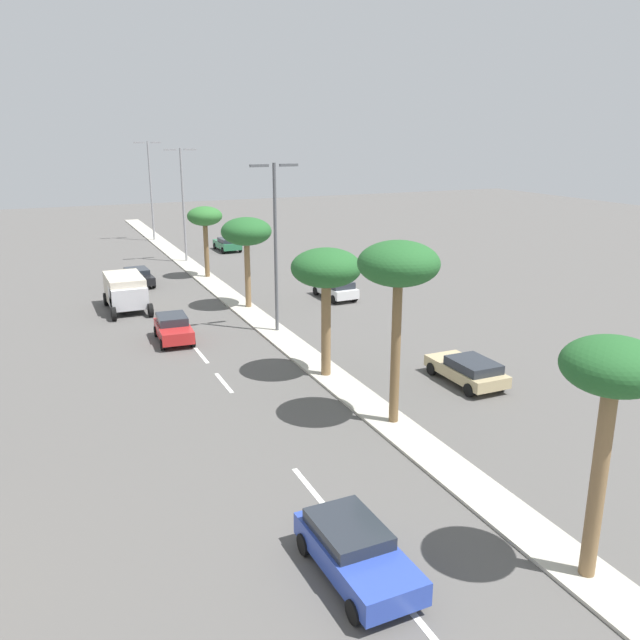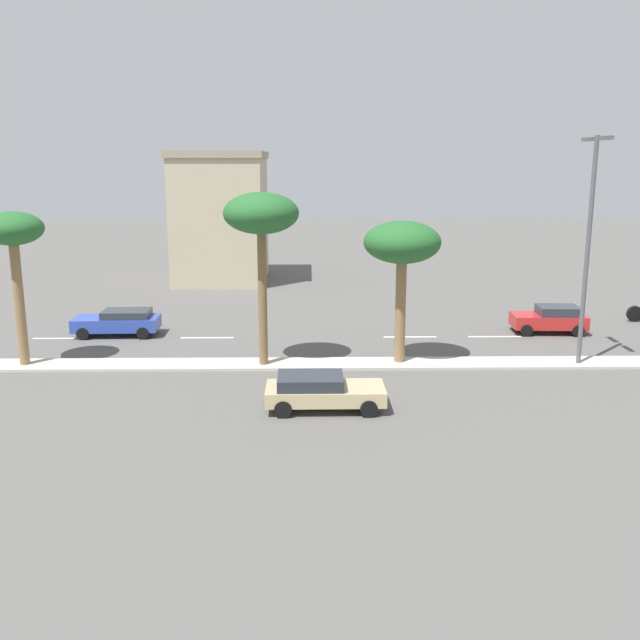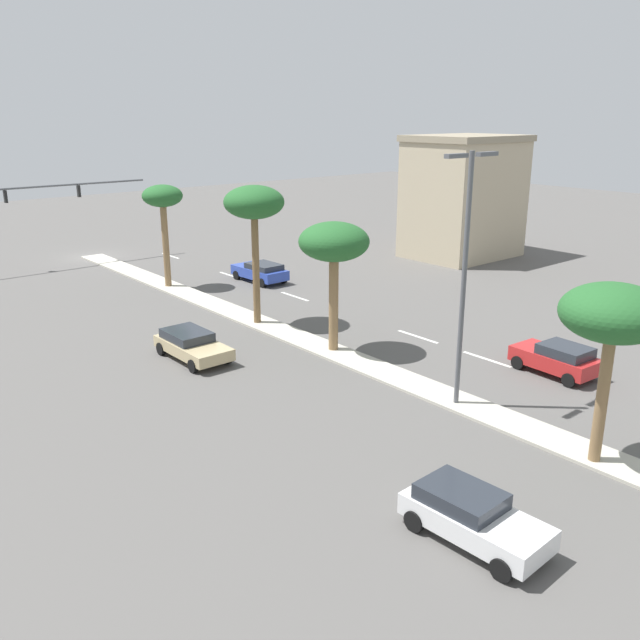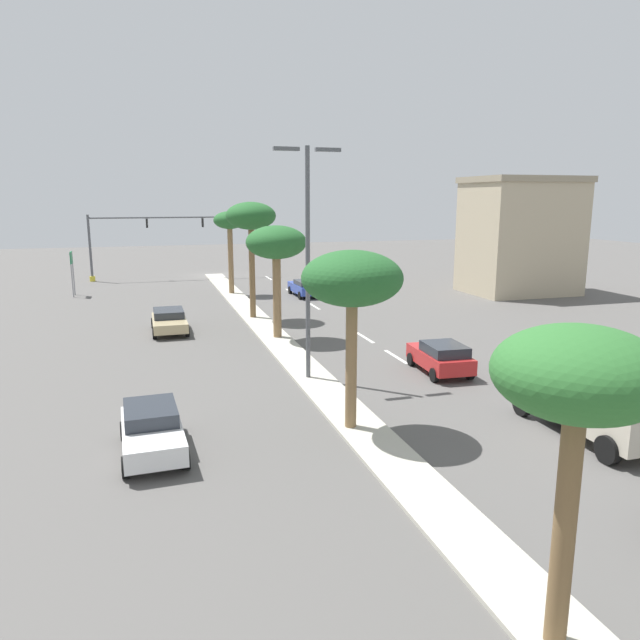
# 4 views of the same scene
# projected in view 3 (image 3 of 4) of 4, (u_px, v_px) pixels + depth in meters

# --- Properties ---
(ground_plane) EXTENTS (160.00, 160.00, 0.00)m
(ground_plane) POSITION_uv_depth(u_px,v_px,m) (434.00, 393.00, 28.59)
(ground_plane) COLOR #565451
(lane_stripe_leading) EXTENTS (0.20, 2.80, 0.01)m
(lane_stripe_leading) POSITION_uv_depth(u_px,v_px,m) (171.00, 256.00, 55.97)
(lane_stripe_leading) COLOR silver
(lane_stripe_leading) RESTS_ON ground
(lane_stripe_outboard) EXTENTS (0.20, 2.80, 0.01)m
(lane_stripe_outboard) POSITION_uv_depth(u_px,v_px,m) (230.00, 275.00, 49.26)
(lane_stripe_outboard) COLOR silver
(lane_stripe_outboard) RESTS_ON ground
(lane_stripe_trailing) EXTENTS (0.20, 2.80, 0.01)m
(lane_stripe_trailing) POSITION_uv_depth(u_px,v_px,m) (295.00, 296.00, 43.62)
(lane_stripe_trailing) COLOR silver
(lane_stripe_trailing) RESTS_ON ground
(lane_stripe_right) EXTENTS (0.20, 2.80, 0.01)m
(lane_stripe_right) POSITION_uv_depth(u_px,v_px,m) (418.00, 337.00, 35.80)
(lane_stripe_right) COLOR silver
(lane_stripe_right) RESTS_ON ground
(lane_stripe_near) EXTENTS (0.20, 2.80, 0.01)m
(lane_stripe_near) POSITION_uv_depth(u_px,v_px,m) (487.00, 359.00, 32.53)
(lane_stripe_near) COLOR silver
(lane_stripe_near) RESTS_ON ground
(commercial_building) EXTENTS (8.86, 6.95, 9.77)m
(commercial_building) POSITION_uv_depth(u_px,v_px,m) (463.00, 197.00, 54.59)
(commercial_building) COLOR tan
(commercial_building) RESTS_ON ground
(palm_tree_near) EXTENTS (2.66, 2.66, 6.84)m
(palm_tree_near) POSITION_uv_depth(u_px,v_px,m) (163.00, 201.00, 44.17)
(palm_tree_near) COLOR olive
(palm_tree_near) RESTS_ON median_curb
(palm_tree_leading) EXTENTS (3.28, 3.28, 7.66)m
(palm_tree_leading) POSITION_uv_depth(u_px,v_px,m) (254.00, 205.00, 35.98)
(palm_tree_leading) COLOR brown
(palm_tree_leading) RESTS_ON median_curb
(palm_tree_right) EXTENTS (3.43, 3.43, 6.40)m
(palm_tree_right) POSITION_uv_depth(u_px,v_px,m) (334.00, 244.00, 32.03)
(palm_tree_right) COLOR olive
(palm_tree_right) RESTS_ON median_curb
(palm_tree_front) EXTENTS (3.43, 3.43, 6.19)m
(palm_tree_front) POSITION_uv_depth(u_px,v_px,m) (613.00, 315.00, 21.38)
(palm_tree_front) COLOR olive
(palm_tree_front) RESTS_ON median_curb
(street_lamp_leading) EXTENTS (2.90, 0.24, 10.02)m
(street_lamp_leading) POSITION_uv_depth(u_px,v_px,m) (465.00, 262.00, 25.70)
(street_lamp_leading) COLOR #515459
(street_lamp_leading) RESTS_ON median_curb
(sedan_red_front) EXTENTS (2.13, 3.95, 1.47)m
(sedan_red_front) POSITION_uv_depth(u_px,v_px,m) (557.00, 358.00, 30.47)
(sedan_red_front) COLOR red
(sedan_red_front) RESTS_ON ground
(sedan_blue_right) EXTENTS (2.13, 4.45, 1.37)m
(sedan_blue_right) POSITION_uv_depth(u_px,v_px,m) (260.00, 271.00, 47.26)
(sedan_blue_right) COLOR #2D47AD
(sedan_blue_right) RESTS_ON ground
(sedan_tan_inboard) EXTENTS (2.10, 4.44, 1.31)m
(sedan_tan_inboard) POSITION_uv_depth(u_px,v_px,m) (192.00, 344.00, 32.48)
(sedan_tan_inboard) COLOR tan
(sedan_tan_inboard) RESTS_ON ground
(sedan_white_mid) EXTENTS (2.09, 4.19, 1.42)m
(sedan_white_mid) POSITION_uv_depth(u_px,v_px,m) (472.00, 515.00, 18.61)
(sedan_white_mid) COLOR silver
(sedan_white_mid) RESTS_ON ground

